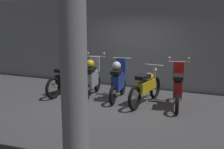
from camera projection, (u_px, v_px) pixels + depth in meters
ground_plane at (113, 103)px, 7.70m from camera, size 80.00×80.00×0.00m
back_wall at (138, 43)px, 9.37m from camera, size 16.00×0.30×3.06m
motorbike_slot_0 at (67, 78)px, 8.57m from camera, size 0.59×1.95×1.15m
motorbike_slot_1 at (92, 78)px, 8.29m from camera, size 0.58×1.67×1.29m
motorbike_slot_2 at (118, 80)px, 7.93m from camera, size 0.56×1.68×1.18m
motorbike_slot_3 at (146, 86)px, 7.51m from camera, size 0.56×1.94×1.03m
motorbike_slot_4 at (178, 88)px, 7.20m from camera, size 0.58×1.67×1.29m
support_pillar at (74, 71)px, 4.07m from camera, size 0.41×0.41×3.06m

